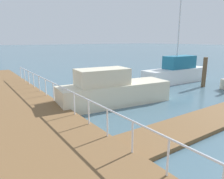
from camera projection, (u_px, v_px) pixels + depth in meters
ground_plane at (67, 84)px, 18.78m from camera, size 300.00×300.00×0.00m
floating_dock at (211, 118)px, 10.44m from camera, size 11.96×2.00×0.18m
boardwalk_railing at (97, 110)px, 8.22m from camera, size 0.06×26.98×1.08m
dock_piling_4 at (204, 72)px, 17.60m from camera, size 0.33×0.33×2.46m
moored_boat_2 at (177, 72)px, 19.44m from camera, size 7.00×1.84×8.44m
moored_boat_4 at (113, 90)px, 12.85m from camera, size 7.10×2.79×2.23m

